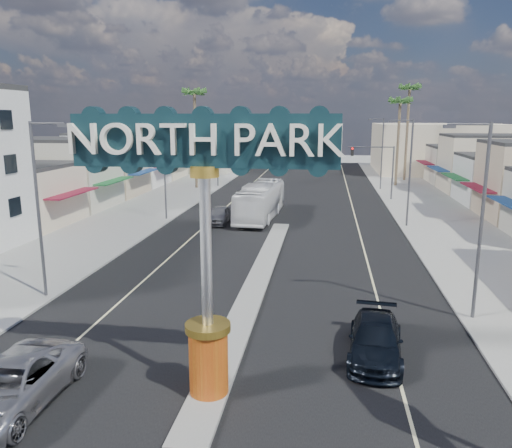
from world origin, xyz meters
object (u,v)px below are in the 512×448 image
(streetlight_r_mid, at_px, (408,167))
(suv_left, at_px, (11,385))
(streetlight_r_near, at_px, (479,212))
(palm_right_mid, at_px, (400,105))
(streetlight_l_far, at_px, (219,149))
(suv_right, at_px, (375,340))
(streetlight_l_mid, at_px, (166,164))
(palm_left_far, at_px, (194,98))
(traffic_signal_left, at_px, (215,160))
(city_bus, at_px, (260,201))
(car_parked_left, at_px, (219,215))
(palm_right_far, at_px, (409,93))
(gateway_sign, at_px, (205,224))
(traffic_signal_right, at_px, (376,162))
(streetlight_r_far, at_px, (381,150))
(streetlight_l_near, at_px, (40,201))

(streetlight_r_mid, distance_m, suv_left, 34.14)
(streetlight_r_near, height_order, palm_right_mid, palm_right_mid)
(streetlight_l_far, relative_size, suv_right, 1.81)
(streetlight_l_mid, height_order, palm_left_far, palm_left_far)
(streetlight_r_near, bearing_deg, traffic_signal_left, 119.99)
(city_bus, bearing_deg, streetlight_l_mid, -163.16)
(streetlight_l_far, distance_m, car_parked_left, 23.74)
(suv_left, bearing_deg, palm_right_far, 71.61)
(streetlight_r_near, height_order, palm_left_far, palm_left_far)
(gateway_sign, relative_size, suv_right, 1.84)
(traffic_signal_right, relative_size, streetlight_l_far, 0.67)
(streetlight_r_far, height_order, palm_left_far, palm_left_far)
(car_parked_left, bearing_deg, streetlight_r_near, -49.89)
(streetlight_r_far, distance_m, palm_right_far, 13.21)
(traffic_signal_right, distance_m, streetlight_r_far, 8.14)
(streetlight_r_near, xyz_separation_m, car_parked_left, (-15.93, 19.19, -4.31))
(palm_right_far, bearing_deg, palm_right_mid, -108.43)
(streetlight_r_near, relative_size, streetlight_r_far, 1.00)
(streetlight_r_far, distance_m, city_bus, 23.94)
(traffic_signal_right, xyz_separation_m, streetlight_r_mid, (1.25, -13.99, 0.79))
(streetlight_r_near, bearing_deg, city_bus, 119.95)
(streetlight_r_far, distance_m, car_parked_left, 28.16)
(streetlight_l_near, distance_m, suv_left, 11.31)
(car_parked_left, bearing_deg, suv_right, -64.00)
(traffic_signal_right, height_order, streetlight_r_mid, streetlight_r_mid)
(gateway_sign, xyz_separation_m, suv_left, (-6.13, -1.52, -5.13))
(palm_right_far, distance_m, suv_left, 66.09)
(streetlight_r_far, bearing_deg, streetlight_l_mid, -133.48)
(suv_right, bearing_deg, streetlight_r_mid, 84.70)
(car_parked_left, relative_size, city_bus, 0.38)
(streetlight_l_near, bearing_deg, streetlight_r_far, 63.58)
(streetlight_r_far, bearing_deg, city_bus, -122.30)
(gateway_sign, relative_size, palm_left_far, 0.70)
(gateway_sign, relative_size, palm_right_mid, 0.76)
(streetlight_r_far, height_order, palm_right_mid, palm_right_mid)
(streetlight_l_far, distance_m, palm_right_far, 28.29)
(traffic_signal_left, height_order, streetlight_r_mid, streetlight_r_mid)
(gateway_sign, xyz_separation_m, palm_right_far, (15.00, 60.02, 6.46))
(traffic_signal_right, bearing_deg, streetlight_r_far, 81.14)
(streetlight_r_near, bearing_deg, streetlight_l_far, 116.42)
(suv_right, bearing_deg, streetlight_l_mid, 129.15)
(car_parked_left, bearing_deg, city_bus, 40.82)
(city_bus, bearing_deg, streetlight_l_far, 115.60)
(streetlight_r_mid, height_order, car_parked_left, streetlight_r_mid)
(traffic_signal_right, height_order, palm_left_far, palm_left_far)
(palm_left_far, bearing_deg, streetlight_l_mid, -82.69)
(streetlight_l_far, xyz_separation_m, streetlight_r_far, (20.87, 0.00, 0.00))
(streetlight_l_near, relative_size, streetlight_r_far, 1.00)
(palm_right_far, relative_size, city_bus, 1.22)
(streetlight_l_far, distance_m, suv_right, 49.31)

